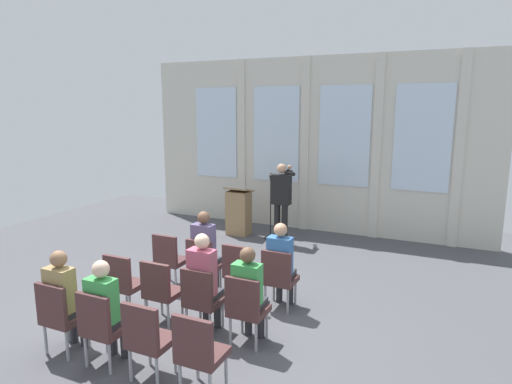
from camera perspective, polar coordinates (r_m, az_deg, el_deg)
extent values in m
plane|color=#4C4C51|center=(6.52, -8.82, -16.58)|extent=(14.16, 14.16, 0.00)
cube|color=beige|center=(10.79, 6.98, 6.02)|extent=(8.54, 0.10, 4.19)
cube|color=silver|center=(11.74, -5.18, 7.68)|extent=(1.20, 0.04, 2.33)
cube|color=beige|center=(11.41, -1.86, 6.36)|extent=(0.20, 0.08, 4.19)
cube|color=silver|center=(11.00, 2.64, 7.49)|extent=(1.20, 0.04, 2.33)
cube|color=beige|center=(10.77, 6.36, 6.02)|extent=(0.20, 0.08, 4.19)
cube|color=silver|center=(10.48, 11.40, 7.13)|extent=(1.20, 0.04, 2.33)
cube|color=beige|center=(10.36, 15.40, 5.51)|extent=(0.20, 0.08, 4.19)
cube|color=silver|center=(10.23, 20.80, 6.55)|extent=(1.20, 0.04, 2.33)
cube|color=beige|center=(10.23, 24.89, 4.83)|extent=(0.20, 0.08, 4.19)
cylinder|color=black|center=(9.91, 2.76, -4.04)|extent=(0.14, 0.14, 0.89)
cylinder|color=black|center=(9.84, 3.74, -4.15)|extent=(0.14, 0.14, 0.89)
cube|color=black|center=(9.70, 3.29, 0.33)|extent=(0.42, 0.22, 0.66)
cube|color=navy|center=(9.79, 3.54, 0.90)|extent=(0.06, 0.01, 0.40)
sphere|color=tan|center=(9.64, 3.35, 3.07)|extent=(0.21, 0.21, 0.21)
cylinder|color=black|center=(9.84, 2.17, 1.15)|extent=(0.09, 0.28, 0.45)
cylinder|color=black|center=(9.72, 4.42, 2.38)|extent=(0.15, 0.36, 0.15)
cylinder|color=black|center=(9.85, 4.41, 2.68)|extent=(0.11, 0.34, 0.15)
sphere|color=tan|center=(10.12, 4.38, 3.25)|extent=(0.10, 0.10, 0.10)
cylinder|color=black|center=(10.26, 1.88, -5.99)|extent=(0.28, 0.28, 0.03)
cylinder|color=black|center=(10.07, 1.91, -1.96)|extent=(0.02, 0.02, 1.45)
sphere|color=#262626|center=(9.93, 1.93, 2.35)|extent=(0.07, 0.07, 0.07)
cube|color=#93724C|center=(10.48, -2.26, -2.74)|extent=(0.52, 0.40, 1.05)
cube|color=#93724C|center=(10.38, -2.23, 0.32)|extent=(0.60, 0.48, 0.14)
cylinder|color=#99999E|center=(7.77, -8.94, -10.32)|extent=(0.04, 0.04, 0.40)
cylinder|color=#99999E|center=(7.97, -11.13, -9.86)|extent=(0.04, 0.04, 0.40)
cylinder|color=#99999E|center=(7.51, -10.39, -11.14)|extent=(0.04, 0.04, 0.40)
cylinder|color=#99999E|center=(7.71, -12.62, -10.63)|extent=(0.04, 0.04, 0.40)
cube|color=#4C2D2D|center=(7.65, -10.83, -8.80)|extent=(0.46, 0.44, 0.08)
cube|color=#4C2D2D|center=(7.42, -11.76, -7.27)|extent=(0.46, 0.06, 0.46)
cylinder|color=#99999E|center=(7.45, -4.62, -11.18)|extent=(0.04, 0.04, 0.40)
cylinder|color=#99999E|center=(7.62, -7.03, -10.71)|extent=(0.04, 0.04, 0.40)
cylinder|color=#99999E|center=(7.18, -5.97, -12.08)|extent=(0.04, 0.04, 0.40)
cylinder|color=#99999E|center=(7.36, -8.44, -11.56)|extent=(0.04, 0.04, 0.40)
cube|color=#4C2D2D|center=(7.31, -6.56, -9.63)|extent=(0.46, 0.44, 0.08)
cube|color=#4C2D2D|center=(7.07, -7.41, -8.06)|extent=(0.46, 0.06, 0.46)
cylinder|color=#2D2D33|center=(7.58, -6.40, -10.66)|extent=(0.10, 0.10, 0.44)
cylinder|color=#2D2D33|center=(7.49, -5.20, -10.89)|extent=(0.10, 0.10, 0.44)
cube|color=#2D2D33|center=(7.34, -6.33, -9.05)|extent=(0.34, 0.36, 0.12)
cube|color=#594C72|center=(7.13, -6.84, -6.56)|extent=(0.36, 0.20, 0.61)
sphere|color=brown|center=(7.04, -6.83, -3.29)|extent=(0.20, 0.20, 0.20)
cylinder|color=#99999E|center=(7.17, 0.08, -12.03)|extent=(0.04, 0.04, 0.40)
cylinder|color=#99999E|center=(7.32, -2.54, -11.56)|extent=(0.04, 0.04, 0.40)
cylinder|color=#99999E|center=(6.89, -1.13, -13.03)|extent=(0.04, 0.04, 0.40)
cylinder|color=#99999E|center=(7.04, -3.83, -12.51)|extent=(0.04, 0.04, 0.40)
cube|color=#4C2D2D|center=(7.01, -1.87, -10.47)|extent=(0.46, 0.44, 0.08)
cube|color=#4C2D2D|center=(6.76, -2.61, -8.87)|extent=(0.46, 0.06, 0.46)
cylinder|color=#99999E|center=(6.95, 5.15, -12.86)|extent=(0.04, 0.04, 0.40)
cylinder|color=#99999E|center=(7.07, 2.33, -12.41)|extent=(0.04, 0.04, 0.40)
cylinder|color=#99999E|center=(6.66, 4.14, -13.96)|extent=(0.04, 0.04, 0.40)
cylinder|color=#99999E|center=(6.78, 1.21, -13.46)|extent=(0.04, 0.04, 0.40)
cube|color=#4C2D2D|center=(6.77, 3.23, -11.31)|extent=(0.46, 0.44, 0.08)
cube|color=#4C2D2D|center=(6.50, 2.63, -9.69)|extent=(0.46, 0.06, 0.46)
cylinder|color=#2D2D33|center=(7.04, 3.05, -12.35)|extent=(0.10, 0.10, 0.44)
cylinder|color=#2D2D33|center=(6.98, 4.46, -12.57)|extent=(0.10, 0.10, 0.44)
cube|color=#2D2D33|center=(6.80, 3.42, -10.66)|extent=(0.34, 0.36, 0.12)
cube|color=#3366A5|center=(6.58, 3.10, -8.23)|extent=(0.36, 0.20, 0.56)
sphere|color=tan|center=(6.48, 3.20, -4.92)|extent=(0.20, 0.20, 0.20)
cylinder|color=#99999E|center=(6.94, -14.17, -13.20)|extent=(0.04, 0.04, 0.40)
cylinder|color=#99999E|center=(7.16, -16.48, -12.57)|extent=(0.04, 0.04, 0.40)
cylinder|color=#99999E|center=(6.70, -16.03, -14.19)|extent=(0.04, 0.04, 0.40)
cylinder|color=#99999E|center=(6.93, -18.36, -13.48)|extent=(0.04, 0.04, 0.40)
cube|color=#4C2D2D|center=(6.84, -16.37, -11.52)|extent=(0.46, 0.44, 0.08)
cube|color=#4C2D2D|center=(6.61, -17.58, -9.87)|extent=(0.46, 0.06, 0.46)
cylinder|color=#99999E|center=(6.58, -9.53, -14.41)|extent=(0.04, 0.04, 0.40)
cylinder|color=#99999E|center=(6.77, -12.14, -13.75)|extent=(0.04, 0.04, 0.40)
cylinder|color=#99999E|center=(6.33, -11.31, -15.54)|extent=(0.04, 0.04, 0.40)
cylinder|color=#99999E|center=(6.53, -13.97, -14.79)|extent=(0.04, 0.04, 0.40)
cube|color=#4C2D2D|center=(6.45, -11.83, -12.69)|extent=(0.46, 0.44, 0.08)
cube|color=#4C2D2D|center=(6.21, -12.98, -11.00)|extent=(0.46, 0.06, 0.46)
cylinder|color=#99999E|center=(6.26, -4.34, -15.64)|extent=(0.04, 0.04, 0.40)
cylinder|color=#99999E|center=(6.43, -7.25, -14.97)|extent=(0.04, 0.04, 0.40)
cylinder|color=#99999E|center=(6.00, -5.98, -16.92)|extent=(0.04, 0.04, 0.40)
cylinder|color=#99999E|center=(6.17, -8.98, -16.16)|extent=(0.04, 0.04, 0.40)
cube|color=#4C2D2D|center=(6.11, -6.69, -13.90)|extent=(0.46, 0.44, 0.08)
cube|color=#4C2D2D|center=(5.85, -7.73, -12.19)|extent=(0.46, 0.06, 0.46)
cylinder|color=#2D2D33|center=(6.39, -6.50, -14.94)|extent=(0.10, 0.10, 0.44)
cylinder|color=#2D2D33|center=(6.30, -5.04, -15.27)|extent=(0.10, 0.10, 0.44)
cube|color=#2D2D33|center=(6.13, -6.41, -13.19)|extent=(0.34, 0.36, 0.12)
cube|color=#B24C66|center=(5.90, -7.04, -10.30)|extent=(0.36, 0.20, 0.62)
sphere|color=beige|center=(5.78, -7.03, -6.36)|extent=(0.20, 0.20, 0.20)
cylinder|color=#99999E|center=(6.01, 1.41, -16.85)|extent=(0.04, 0.04, 0.40)
cylinder|color=#99999E|center=(6.14, -1.81, -16.19)|extent=(0.04, 0.04, 0.40)
cylinder|color=#99999E|center=(5.73, 0.01, -18.29)|extent=(0.04, 0.04, 0.40)
cylinder|color=#99999E|center=(5.87, -3.35, -17.55)|extent=(0.04, 0.04, 0.40)
cube|color=#4C2D2D|center=(5.83, -0.94, -15.12)|extent=(0.46, 0.44, 0.08)
cube|color=#4C2D2D|center=(5.56, -1.82, -13.40)|extent=(0.46, 0.06, 0.46)
cylinder|color=#2D2D33|center=(6.10, -0.97, -16.15)|extent=(0.10, 0.10, 0.44)
cylinder|color=#2D2D33|center=(6.04, 0.63, -16.48)|extent=(0.10, 0.10, 0.44)
cube|color=#2D2D33|center=(5.85, -0.68, -14.36)|extent=(0.34, 0.36, 0.12)
cube|color=green|center=(5.63, -1.18, -11.83)|extent=(0.36, 0.20, 0.52)
sphere|color=brown|center=(5.51, -1.10, -8.19)|extent=(0.20, 0.20, 0.20)
cylinder|color=#99999E|center=(6.20, -20.91, -16.67)|extent=(0.04, 0.04, 0.40)
cylinder|color=#99999E|center=(6.44, -23.25, -15.76)|extent=(0.04, 0.04, 0.40)
cylinder|color=#99999E|center=(6.00, -23.32, -17.83)|extent=(0.04, 0.04, 0.40)
cylinder|color=#99999E|center=(6.25, -25.64, -16.82)|extent=(0.04, 0.04, 0.40)
cube|color=#4C2D2D|center=(6.12, -23.46, -14.76)|extent=(0.46, 0.44, 0.08)
cube|color=#4C2D2D|center=(5.90, -25.05, -12.99)|extent=(0.46, 0.06, 0.46)
cylinder|color=#2D2D33|center=(6.38, -22.63, -15.79)|extent=(0.10, 0.10, 0.44)
cylinder|color=#2D2D33|center=(6.26, -21.46, -16.24)|extent=(0.10, 0.10, 0.44)
cube|color=#2D2D33|center=(6.13, -23.07, -14.06)|extent=(0.34, 0.36, 0.12)
cube|color=#997F4C|center=(5.93, -24.11, -11.47)|extent=(0.36, 0.20, 0.55)
sphere|color=#8C6647|center=(5.82, -24.26, -7.90)|extent=(0.20, 0.20, 0.20)
cylinder|color=#99999E|center=(5.79, -16.07, -18.42)|extent=(0.04, 0.04, 0.40)
cylinder|color=#99999E|center=(6.01, -18.81, -17.44)|extent=(0.04, 0.04, 0.40)
cylinder|color=#99999E|center=(5.58, -18.47, -19.79)|extent=(0.04, 0.04, 0.40)
cylinder|color=#99999E|center=(5.80, -21.22, -18.70)|extent=(0.04, 0.04, 0.40)
cube|color=#4C2D2D|center=(5.68, -18.80, -16.46)|extent=(0.46, 0.44, 0.08)
cube|color=#4C2D2D|center=(5.44, -20.39, -14.65)|extent=(0.46, 0.06, 0.46)
cylinder|color=#2D2D33|center=(5.95, -18.09, -17.48)|extent=(0.10, 0.10, 0.44)
cylinder|color=#2D2D33|center=(5.84, -16.72, -17.96)|extent=(0.10, 0.10, 0.44)
cube|color=#2D2D33|center=(5.69, -18.41, -15.70)|extent=(0.34, 0.36, 0.12)
cube|color=green|center=(5.49, -19.41, -13.11)|extent=(0.36, 0.20, 0.52)
sphere|color=beige|center=(5.36, -19.52, -9.41)|extent=(0.20, 0.20, 0.20)
cylinder|color=#99999E|center=(5.43, -10.43, -20.26)|extent=(0.04, 0.04, 0.40)
cylinder|color=#99999E|center=(5.62, -13.62, -19.25)|extent=(0.04, 0.04, 0.40)
cylinder|color=#99999E|center=(5.20, -12.73, -21.90)|extent=(0.04, 0.04, 0.40)
cylinder|color=#99999E|center=(5.40, -15.99, -20.73)|extent=(0.04, 0.04, 0.40)
cube|color=#4C2D2D|center=(5.29, -13.32, -18.30)|extent=(0.46, 0.44, 0.08)
cube|color=#4C2D2D|center=(5.04, -14.83, -16.48)|extent=(0.46, 0.06, 0.46)
cylinder|color=#99999E|center=(5.13, -3.91, -22.13)|extent=(0.04, 0.04, 0.40)
cylinder|color=#99999E|center=(5.29, -7.59, -21.11)|extent=(0.04, 0.04, 0.40)
cylinder|color=#99999E|center=(5.05, -9.81, -22.87)|extent=(0.04, 0.04, 0.40)
cube|color=#4C2D2D|center=(4.96, -6.89, -20.21)|extent=(0.46, 0.44, 0.08)
cube|color=#4C2D2D|center=(4.69, -8.25, -18.42)|extent=(0.46, 0.06, 0.46)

